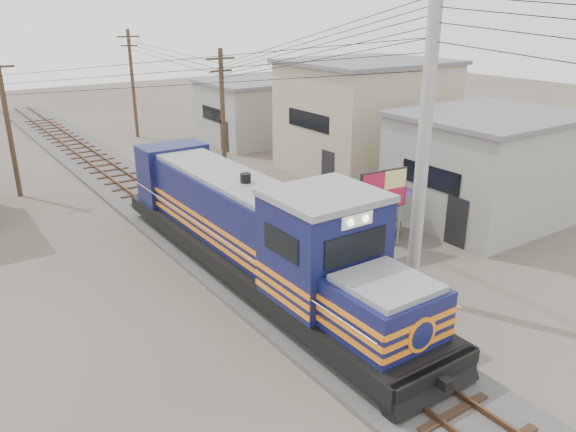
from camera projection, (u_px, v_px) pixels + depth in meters
ground at (316, 321)px, 16.90m from camera, size 120.00×120.00×0.00m
ballast at (179, 221)px, 24.60m from camera, size 3.60×70.00×0.16m
track at (178, 217)px, 24.54m from camera, size 1.15×70.00×0.12m
locomotive at (256, 232)px, 18.94m from camera, size 2.98×16.24×4.03m
utility_pole_main at (424, 147)px, 16.63m from camera, size 0.40×0.40×10.00m
wooden_pole_mid at (223, 115)px, 28.82m from camera, size 1.60×0.24×7.00m
wooden_pole_far at (133, 82)px, 39.72m from camera, size 1.60×0.24×7.50m
wooden_pole_left at (8, 123)px, 26.88m from camera, size 1.60×0.24×7.00m
power_lines at (178, 45)px, 20.75m from camera, size 9.65×19.00×3.30m
shophouse_front at (486, 166)px, 24.49m from camera, size 7.35×6.30×4.70m
shophouse_mid at (365, 116)px, 31.72m from camera, size 8.40×7.35×6.20m
shophouse_back at (252, 111)px, 39.00m from camera, size 6.30×6.30×4.20m
billboard at (383, 192)px, 21.04m from camera, size 2.09×0.35×3.23m
market_umbrella at (388, 185)px, 22.69m from camera, size 2.92×2.92×2.44m
vendor at (382, 204)px, 24.15m from camera, size 0.71×0.51×1.83m
plant_nursery at (361, 231)px, 22.47m from camera, size 3.27×2.08×1.10m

